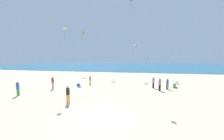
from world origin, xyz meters
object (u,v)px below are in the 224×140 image
Objects in this scene: person_0 at (153,82)px; person_1 at (18,87)px; beach_chair_far_right at (79,86)px; kite_black at (131,0)px; beach_chair_far_left at (113,80)px; kite_red at (148,57)px; beach_chair_mid_beach at (177,83)px; person_5 at (90,80)px; kite_lime at (64,29)px; person_6 at (53,82)px; person_7 at (68,93)px; person_4 at (160,84)px; kite_blue at (135,45)px; kite_orange at (83,32)px; person_8 at (167,83)px; person_3 at (175,86)px.

person_0 is 17.44m from person_1.
kite_black is at bearing -87.66° from beach_chair_far_right.
beach_chair_far_left is 0.68× the size of kite_red.
beach_chair_far_right is 0.89× the size of beach_chair_mid_beach.
beach_chair_far_left is 0.53× the size of kite_black.
person_5 is at bearing 55.84° from person_1.
person_0 is 13.81m from kite_lime.
person_6 is (-18.38, -6.21, 0.79)m from beach_chair_mid_beach.
beach_chair_far_left is 11.99m from kite_lime.
person_0 is 1.07× the size of kite_lime.
kite_black is at bearing -50.46° from person_7.
person_4 reaches higher than beach_chair_far_left.
person_7 reaches higher than beach_chair_mid_beach.
kite_red is at bearing -73.04° from person_5.
person_4 reaches higher than person_5.
kite_blue is (8.26, 8.66, 6.56)m from beach_chair_far_right.
kite_orange is (-5.13, 14.44, 10.72)m from beach_chair_far_right.
beach_chair_far_right is 8.36m from kite_lime.
person_1 is 4.11m from person_6.
kite_blue reaches higher than person_1.
person_7 is at bearing -116.61° from kite_red.
kite_black reaches higher than kite_red.
beach_chair_far_left is at bearing -133.82° from kite_blue.
kite_black reaches higher than person_8.
kite_lime reaches higher than beach_chair_far_left.
beach_chair_far_right is 13.65m from kite_blue.
person_6 is at bearing -174.29° from person_3.
kite_orange is (-1.93, 16.04, 9.95)m from person_6.
beach_chair_far_right is 0.47× the size of kite_orange.
kite_orange reaches higher than person_5.
kite_red reaches higher than person_4.
kite_black is at bearing -162.33° from person_3.
kite_orange reaches higher than person_8.
person_3 is at bearing 23.70° from kite_black.
person_1 is (-9.71, -9.84, 0.69)m from beach_chair_far_left.
beach_chair_far_right is at bearing 24.00° from beach_chair_far_left.
person_3 is 16.83m from kite_lime.
beach_chair_far_right is 14.16m from person_3.
kite_black reaches higher than beach_chair_far_right.
kite_orange is at bearing 140.92° from person_3.
beach_chair_far_left is 17.34m from kite_orange.
person_4 is 12.61m from kite_red.
kite_lime is at bearing 27.28° from person_7.
person_5 is 0.73× the size of kite_blue.
person_8 is at bearing 19.01° from kite_lime.
beach_chair_mid_beach is 14.66m from kite_black.
person_3 is 17.60m from person_6.
person_1 is (-20.44, -9.77, 0.76)m from beach_chair_mid_beach.
person_3 is 0.56× the size of person_5.
kite_orange is 17.59m from kite_red.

